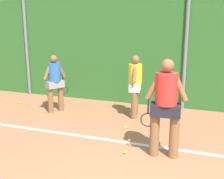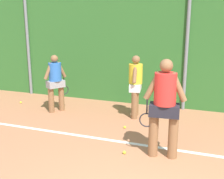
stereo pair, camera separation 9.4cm
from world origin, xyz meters
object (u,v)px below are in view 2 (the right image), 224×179
at_px(player_foreground_near, 164,104).
at_px(tennis_ball_1, 124,152).
at_px(player_midcourt, 56,80).
at_px(tennis_ball_0, 125,127).
at_px(tennis_ball_8, 21,102).
at_px(player_backcourt_far, 135,83).

bearing_deg(player_foreground_near, tennis_ball_1, 6.45).
height_order(player_midcourt, tennis_ball_0, player_midcourt).
height_order(player_midcourt, tennis_ball_1, player_midcourt).
bearing_deg(tennis_ball_1, player_foreground_near, 12.20).
bearing_deg(tennis_ball_8, tennis_ball_0, -13.61).
bearing_deg(tennis_ball_8, tennis_ball_1, -27.95).
xyz_separation_m(tennis_ball_0, tennis_ball_1, (0.39, -1.29, 0.00)).
distance_m(player_midcourt, tennis_ball_0, 2.51).
relative_size(tennis_ball_0, tennis_ball_8, 1.00).
bearing_deg(player_foreground_near, tennis_ball_0, -51.32).
height_order(player_foreground_near, tennis_ball_8, player_foreground_near).
bearing_deg(tennis_ball_8, player_backcourt_far, 0.29).
relative_size(player_foreground_near, tennis_ball_0, 28.98).
bearing_deg(player_backcourt_far, player_midcourt, 89.12).
relative_size(player_foreground_near, tennis_ball_8, 28.98).
bearing_deg(tennis_ball_0, player_foreground_near, -45.58).
height_order(player_midcourt, tennis_ball_8, player_midcourt).
relative_size(player_foreground_near, tennis_ball_1, 28.98).
relative_size(player_backcourt_far, tennis_ball_1, 25.58).
distance_m(player_foreground_near, tennis_ball_0, 1.90).
distance_m(player_backcourt_far, tennis_ball_1, 2.44).
bearing_deg(player_foreground_near, player_midcourt, -33.12).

